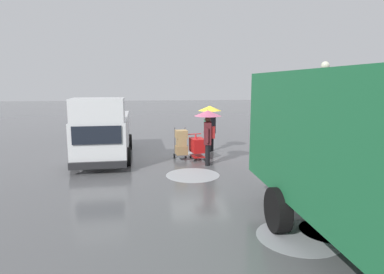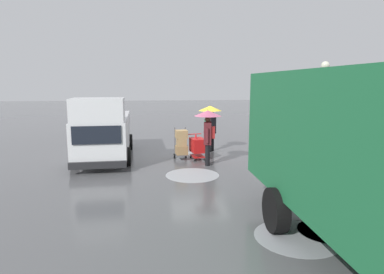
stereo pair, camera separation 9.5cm
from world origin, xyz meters
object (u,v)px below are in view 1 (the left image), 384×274
object	(u,v)px
shopping_cart_vendor	(197,146)
street_lamp	(323,105)
pedestrian_pink_side	(208,125)
cargo_van_parked_right	(104,131)
hand_dolly_boxes	(181,143)
pedestrian_black_side	(210,118)

from	to	relation	value
shopping_cart_vendor	street_lamp	bearing A→B (deg)	148.84
pedestrian_pink_side	street_lamp	world-z (taller)	street_lamp
cargo_van_parked_right	shopping_cart_vendor	bearing A→B (deg)	172.29
shopping_cart_vendor	hand_dolly_boxes	size ratio (longest dim) A/B	0.79
cargo_van_parked_right	hand_dolly_boxes	size ratio (longest dim) A/B	4.13
shopping_cart_vendor	pedestrian_pink_side	bearing A→B (deg)	107.18
shopping_cart_vendor	pedestrian_black_side	world-z (taller)	pedestrian_black_side
pedestrian_black_side	pedestrian_pink_side	bearing A→B (deg)	78.83
pedestrian_black_side	street_lamp	world-z (taller)	street_lamp
pedestrian_black_side	street_lamp	xyz separation A→B (m)	(-3.26, 3.98, 0.80)
cargo_van_parked_right	hand_dolly_boxes	xyz separation A→B (m)	(-3.17, 0.48, -0.49)
cargo_van_parked_right	street_lamp	distance (m)	8.50
hand_dolly_boxes	street_lamp	world-z (taller)	street_lamp
hand_dolly_boxes	street_lamp	distance (m)	5.58
hand_dolly_boxes	cargo_van_parked_right	bearing A→B (deg)	-8.66
shopping_cart_vendor	cargo_van_parked_right	bearing A→B (deg)	-7.71
shopping_cart_vendor	hand_dolly_boxes	bearing A→B (deg)	-3.15
hand_dolly_boxes	pedestrian_black_side	xyz separation A→B (m)	(-1.44, -1.51, 0.88)
cargo_van_parked_right	hand_dolly_boxes	world-z (taller)	cargo_van_parked_right
pedestrian_pink_side	street_lamp	xyz separation A→B (m)	(-3.75, 1.52, 0.80)
cargo_van_parked_right	pedestrian_pink_side	bearing A→B (deg)	160.70
shopping_cart_vendor	pedestrian_black_side	size ratio (longest dim) A/B	0.49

